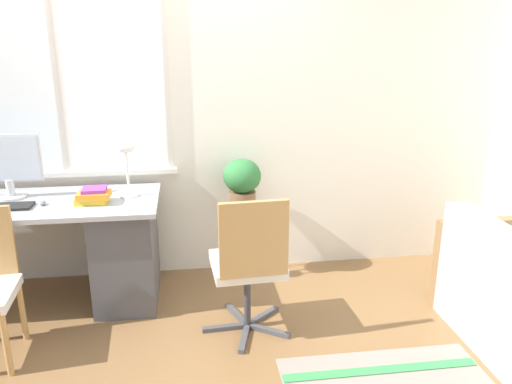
{
  "coord_description": "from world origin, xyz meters",
  "views": [
    {
      "loc": [
        0.25,
        -2.92,
        1.77
      ],
      "look_at": [
        0.67,
        0.17,
        0.8
      ],
      "focal_mm": 35.0,
      "sensor_mm": 36.0,
      "label": 1
    }
  ],
  "objects_px": {
    "desk_lamp": "(126,157)",
    "book_stack": "(93,196)",
    "mouse": "(43,203)",
    "office_chair_swivel": "(249,263)",
    "potted_plant": "(242,180)",
    "plant_stand": "(242,217)",
    "monitor": "(7,165)"
  },
  "relations": [
    {
      "from": "desk_lamp",
      "to": "book_stack",
      "type": "xyz_separation_m",
      "value": [
        -0.21,
        -0.13,
        -0.22
      ]
    },
    {
      "from": "mouse",
      "to": "office_chair_swivel",
      "type": "height_order",
      "value": "office_chair_swivel"
    },
    {
      "from": "mouse",
      "to": "potted_plant",
      "type": "height_order",
      "value": "potted_plant"
    },
    {
      "from": "desk_lamp",
      "to": "plant_stand",
      "type": "xyz_separation_m",
      "value": [
        0.79,
        0.16,
        -0.52
      ]
    },
    {
      "from": "book_stack",
      "to": "potted_plant",
      "type": "xyz_separation_m",
      "value": [
        1.0,
        0.29,
        -0.01
      ]
    },
    {
      "from": "office_chair_swivel",
      "to": "potted_plant",
      "type": "relative_size",
      "value": 2.57
    },
    {
      "from": "monitor",
      "to": "desk_lamp",
      "type": "relative_size",
      "value": 1.18
    },
    {
      "from": "monitor",
      "to": "potted_plant",
      "type": "relative_size",
      "value": 1.24
    },
    {
      "from": "book_stack",
      "to": "office_chair_swivel",
      "type": "relative_size",
      "value": 0.24
    },
    {
      "from": "plant_stand",
      "to": "book_stack",
      "type": "bearing_deg",
      "value": -163.87
    },
    {
      "from": "book_stack",
      "to": "plant_stand",
      "type": "bearing_deg",
      "value": 16.13
    },
    {
      "from": "book_stack",
      "to": "plant_stand",
      "type": "xyz_separation_m",
      "value": [
        1.0,
        0.29,
        -0.3
      ]
    },
    {
      "from": "desk_lamp",
      "to": "plant_stand",
      "type": "relative_size",
      "value": 0.65
    },
    {
      "from": "monitor",
      "to": "desk_lamp",
      "type": "height_order",
      "value": "monitor"
    },
    {
      "from": "monitor",
      "to": "mouse",
      "type": "relative_size",
      "value": 7.57
    },
    {
      "from": "mouse",
      "to": "book_stack",
      "type": "bearing_deg",
      "value": -0.78
    },
    {
      "from": "office_chair_swivel",
      "to": "potted_plant",
      "type": "height_order",
      "value": "potted_plant"
    },
    {
      "from": "monitor",
      "to": "plant_stand",
      "type": "distance_m",
      "value": 1.65
    },
    {
      "from": "book_stack",
      "to": "potted_plant",
      "type": "relative_size",
      "value": 0.63
    },
    {
      "from": "book_stack",
      "to": "plant_stand",
      "type": "relative_size",
      "value": 0.39
    },
    {
      "from": "potted_plant",
      "to": "desk_lamp",
      "type": "bearing_deg",
      "value": -168.46
    },
    {
      "from": "office_chair_swivel",
      "to": "potted_plant",
      "type": "bearing_deg",
      "value": -96.77
    },
    {
      "from": "mouse",
      "to": "office_chair_swivel",
      "type": "relative_size",
      "value": 0.06
    },
    {
      "from": "monitor",
      "to": "mouse",
      "type": "xyz_separation_m",
      "value": [
        0.25,
        -0.19,
        -0.21
      ]
    },
    {
      "from": "desk_lamp",
      "to": "potted_plant",
      "type": "relative_size",
      "value": 1.05
    },
    {
      "from": "book_stack",
      "to": "office_chair_swivel",
      "type": "height_order",
      "value": "office_chair_swivel"
    },
    {
      "from": "monitor",
      "to": "office_chair_swivel",
      "type": "height_order",
      "value": "monitor"
    },
    {
      "from": "plant_stand",
      "to": "monitor",
      "type": "bearing_deg",
      "value": -176.68
    },
    {
      "from": "plant_stand",
      "to": "desk_lamp",
      "type": "bearing_deg",
      "value": -168.46
    },
    {
      "from": "desk_lamp",
      "to": "potted_plant",
      "type": "height_order",
      "value": "desk_lamp"
    },
    {
      "from": "monitor",
      "to": "plant_stand",
      "type": "bearing_deg",
      "value": 3.32
    },
    {
      "from": "desk_lamp",
      "to": "plant_stand",
      "type": "bearing_deg",
      "value": 11.54
    }
  ]
}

